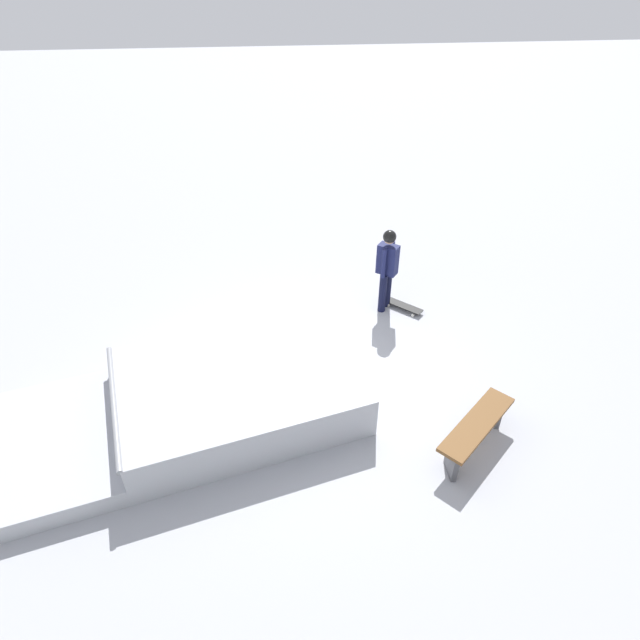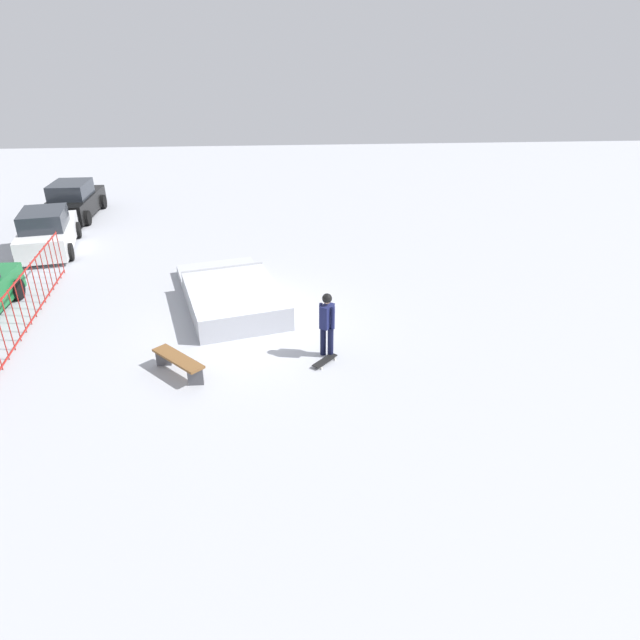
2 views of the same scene
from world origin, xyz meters
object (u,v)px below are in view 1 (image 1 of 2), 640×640
object	(u,v)px
skater	(387,265)
park_bench	(476,428)
skate_ramp	(208,400)
skateboard	(403,306)

from	to	relation	value
skater	park_bench	distance (m)	3.73
skate_ramp	skateboard	size ratio (longest dim) A/B	8.10
skate_ramp	park_bench	world-z (taller)	skate_ramp
skateboard	park_bench	world-z (taller)	park_bench
skate_ramp	skater	xyz separation A→B (m)	(-3.28, -2.62, 0.69)
skate_ramp	skater	world-z (taller)	skater
skate_ramp	skater	distance (m)	4.25
skate_ramp	skateboard	xyz separation A→B (m)	(-3.66, -2.54, -0.24)
skate_ramp	park_bench	bearing A→B (deg)	150.91
skater	park_bench	xyz separation A→B (m)	(-0.65, 3.61, -0.65)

